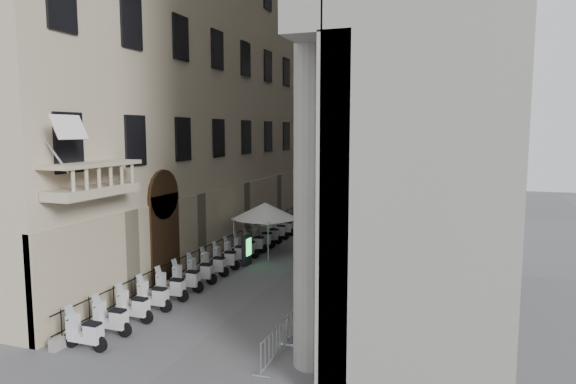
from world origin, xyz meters
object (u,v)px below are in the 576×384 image
Objects in this scene: street_lamp at (308,164)px; scooter_0 at (86,350)px; info_kiosk at (247,250)px; security_tent at (263,209)px; pedestrian_a at (339,220)px; pedestrian_b at (348,223)px.

scooter_0 is at bearing -116.90° from street_lamp.
scooter_0 is at bearing -91.97° from info_kiosk.
pedestrian_a is (3.17, 7.15, -1.67)m from security_tent.
security_tent is 3.92m from info_kiosk.
street_lamp is at bearing 86.49° from security_tent.
info_kiosk is at bearing -3.07° from scooter_0.
pedestrian_b is (4.23, 22.36, 0.79)m from scooter_0.
street_lamp is (0.82, 23.39, 4.96)m from scooter_0.
scooter_0 is at bearing -91.22° from security_tent.
pedestrian_a is at bearing -8.23° from scooter_0.
pedestrian_b is at bearing 60.58° from security_tent.
street_lamp reaches higher than info_kiosk.
security_tent reaches higher than pedestrian_b.
street_lamp is 5.23× the size of pedestrian_b.
street_lamp reaches higher than pedestrian_a.
pedestrian_b is at bearing -41.68° from street_lamp.
info_kiosk is 10.96m from pedestrian_b.
street_lamp is at bearing 5.79° from pedestrian_a.
security_tent is at bearing 88.32° from pedestrian_a.
security_tent is 8.14m from pedestrian_b.
info_kiosk is (-0.05, -11.43, -4.09)m from street_lamp.
pedestrian_a is 0.78m from pedestrian_b.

